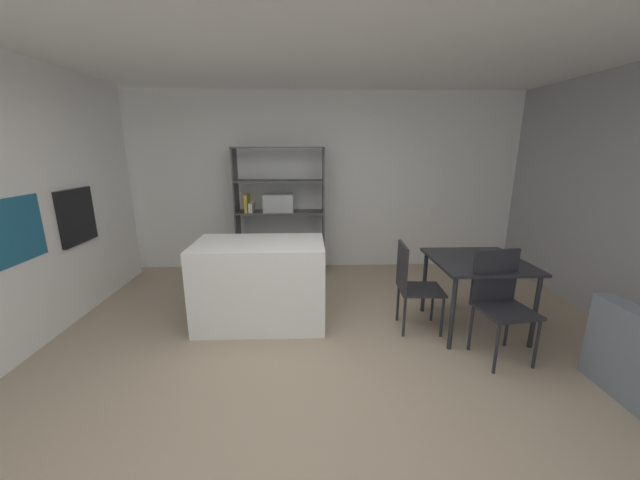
{
  "coord_description": "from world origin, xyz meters",
  "views": [
    {
      "loc": [
        -0.03,
        -2.66,
        1.88
      ],
      "look_at": [
        0.08,
        0.36,
        1.08
      ],
      "focal_mm": 19.84,
      "sensor_mm": 36.0,
      "label": 1
    }
  ],
  "objects_px": {
    "kitchen_island": "(261,283)",
    "built_in_oven": "(77,216)",
    "dining_chair_near": "(500,295)",
    "dining_table": "(477,267)",
    "open_bookshelf": "(278,209)",
    "dining_chair_island_side": "(411,281)"
  },
  "relations": [
    {
      "from": "kitchen_island",
      "to": "built_in_oven",
      "type": "bearing_deg",
      "value": 170.34
    },
    {
      "from": "built_in_oven",
      "to": "dining_chair_near",
      "type": "bearing_deg",
      "value": -13.83
    },
    {
      "from": "kitchen_island",
      "to": "dining_chair_near",
      "type": "distance_m",
      "value": 2.36
    },
    {
      "from": "kitchen_island",
      "to": "dining_chair_near",
      "type": "bearing_deg",
      "value": -17.52
    },
    {
      "from": "built_in_oven",
      "to": "dining_chair_near",
      "type": "height_order",
      "value": "built_in_oven"
    },
    {
      "from": "built_in_oven",
      "to": "dining_table",
      "type": "bearing_deg",
      "value": -7.56
    },
    {
      "from": "open_bookshelf",
      "to": "dining_chair_island_side",
      "type": "distance_m",
      "value": 2.41
    },
    {
      "from": "dining_chair_near",
      "to": "built_in_oven",
      "type": "bearing_deg",
      "value": 157.67
    },
    {
      "from": "kitchen_island",
      "to": "open_bookshelf",
      "type": "xyz_separation_m",
      "value": [
        0.08,
        1.62,
        0.54
      ]
    },
    {
      "from": "kitchen_island",
      "to": "dining_chair_island_side",
      "type": "height_order",
      "value": "dining_chair_island_side"
    },
    {
      "from": "open_bookshelf",
      "to": "dining_chair_near",
      "type": "distance_m",
      "value": 3.21
    },
    {
      "from": "open_bookshelf",
      "to": "dining_chair_island_side",
      "type": "relative_size",
      "value": 2.03
    },
    {
      "from": "dining_table",
      "to": "dining_chair_island_side",
      "type": "distance_m",
      "value": 0.69
    },
    {
      "from": "built_in_oven",
      "to": "dining_table",
      "type": "distance_m",
      "value": 4.38
    },
    {
      "from": "open_bookshelf",
      "to": "dining_chair_near",
      "type": "bearing_deg",
      "value": -47.05
    },
    {
      "from": "kitchen_island",
      "to": "dining_chair_island_side",
      "type": "xyz_separation_m",
      "value": [
        1.59,
        -0.22,
        0.09
      ]
    },
    {
      "from": "built_in_oven",
      "to": "dining_chair_near",
      "type": "relative_size",
      "value": 0.62
    },
    {
      "from": "open_bookshelf",
      "to": "dining_chair_island_side",
      "type": "xyz_separation_m",
      "value": [
        1.5,
        -1.83,
        -0.45
      ]
    },
    {
      "from": "built_in_oven",
      "to": "dining_chair_island_side",
      "type": "height_order",
      "value": "built_in_oven"
    },
    {
      "from": "open_bookshelf",
      "to": "dining_chair_near",
      "type": "xyz_separation_m",
      "value": [
        2.17,
        -2.33,
        -0.41
      ]
    },
    {
      "from": "built_in_oven",
      "to": "kitchen_island",
      "type": "height_order",
      "value": "built_in_oven"
    },
    {
      "from": "dining_table",
      "to": "dining_chair_island_side",
      "type": "relative_size",
      "value": 1.0
    }
  ]
}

